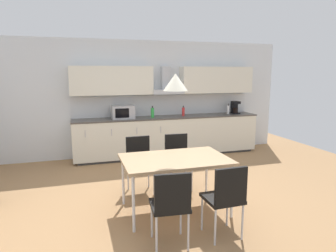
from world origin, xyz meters
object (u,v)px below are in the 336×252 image
at_px(chair_near_left, 171,202).
at_px(coffee_maker, 235,107).
at_px(microwave, 123,112).
at_px(pendant_lamp, 175,82).
at_px(bottle_green, 152,112).
at_px(bottle_red, 183,111).
at_px(chair_near_right, 226,194).
at_px(chair_far_right, 178,155).
at_px(chair_far_left, 139,158).
at_px(bottle_white, 228,110).
at_px(dining_table, 175,161).

bearing_deg(chair_near_left, coffee_maker, 52.50).
height_order(microwave, pendant_lamp, pendant_lamp).
bearing_deg(coffee_maker, bottle_green, -178.87).
distance_m(coffee_maker, bottle_red, 1.33).
distance_m(chair_near_right, pendant_lamp, 1.52).
xyz_separation_m(bottle_green, chair_near_left, (-0.70, -3.57, -0.47)).
height_order(bottle_green, chair_near_right, bottle_green).
xyz_separation_m(chair_far_right, chair_far_left, (-0.64, 0.00, 0.00)).
bearing_deg(bottle_red, microwave, -178.68).
height_order(microwave, chair_near_left, microwave).
bearing_deg(coffee_maker, chair_far_left, -145.15).
relative_size(bottle_white, dining_table, 0.17).
xyz_separation_m(bottle_white, dining_table, (-2.25, -2.74, -0.30)).
xyz_separation_m(coffee_maker, bottle_red, (-1.33, 0.01, -0.05)).
distance_m(bottle_red, pendant_lamp, 3.08).
relative_size(bottle_red, chair_far_right, 0.26).
distance_m(dining_table, chair_far_right, 0.92).
bearing_deg(bottle_white, coffee_maker, 6.37).
bearing_deg(pendant_lamp, bottle_white, 50.63).
height_order(microwave, bottle_green, microwave).
height_order(bottle_green, chair_far_right, bottle_green).
bearing_deg(chair_far_left, chair_far_right, -0.01).
relative_size(bottle_red, dining_table, 0.16).
bearing_deg(dining_table, bottle_green, 82.22).
relative_size(coffee_maker, bottle_red, 1.32).
xyz_separation_m(coffee_maker, chair_far_right, (-2.12, -1.92, -0.51)).
relative_size(coffee_maker, bottle_green, 1.18).
bearing_deg(bottle_red, chair_far_left, -126.63).
xyz_separation_m(bottle_white, chair_near_right, (-1.93, -3.59, -0.47)).
relative_size(chair_near_right, pendant_lamp, 2.72).
distance_m(coffee_maker, pendant_lamp, 3.76).
relative_size(chair_near_left, chair_far_left, 1.00).
relative_size(bottle_white, chair_near_right, 0.28).
bearing_deg(chair_far_left, bottle_green, 69.84).
distance_m(chair_far_right, pendant_lamp, 1.52).
bearing_deg(bottle_green, pendant_lamp, -97.78).
height_order(chair_near_left, chair_near_right, same).
xyz_separation_m(microwave, coffee_maker, (2.72, 0.03, 0.01)).
relative_size(microwave, bottle_red, 2.11).
relative_size(microwave, chair_far_left, 0.55).
xyz_separation_m(chair_far_left, pendant_lamp, (0.32, -0.84, 1.22)).
relative_size(microwave, chair_near_left, 0.55).
bearing_deg(chair_far_right, coffee_maker, 42.20).
distance_m(bottle_green, dining_table, 2.77).
bearing_deg(bottle_white, bottle_red, 178.63).
bearing_deg(pendant_lamp, microwave, 95.87).
height_order(chair_far_left, chair_near_right, same).
height_order(chair_near_left, pendant_lamp, pendant_lamp).
xyz_separation_m(coffee_maker, chair_near_right, (-2.12, -3.61, -0.51)).
height_order(bottle_white, chair_near_left, bottle_white).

